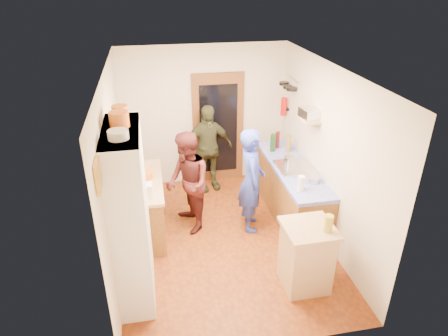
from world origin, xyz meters
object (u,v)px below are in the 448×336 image
object	(u,v)px
person_back	(208,148)
right_counter_base	(290,192)
hutch_body	(131,216)
island_base	(306,258)
person_hob	(254,181)
person_left	(189,182)

from	to	relation	value
person_back	right_counter_base	bearing A→B (deg)	-55.78
hutch_body	person_back	bearing A→B (deg)	61.93
island_base	person_hob	bearing A→B (deg)	103.72
right_counter_base	island_base	bearing A→B (deg)	-102.58
right_counter_base	person_left	size ratio (longest dim) A/B	1.36
right_counter_base	person_back	bearing A→B (deg)	136.61
person_left	island_base	bearing A→B (deg)	27.48
person_left	hutch_body	bearing A→B (deg)	-44.72
island_base	person_back	world-z (taller)	person_back
right_counter_base	person_hob	world-z (taller)	person_hob
right_counter_base	island_base	distance (m)	1.69
person_hob	person_left	xyz separation A→B (m)	(-0.97, 0.22, -0.03)
person_back	person_hob	bearing A→B (deg)	-82.98
right_counter_base	hutch_body	bearing A→B (deg)	-152.53
hutch_body	person_back	distance (m)	2.78
hutch_body	right_counter_base	xyz separation A→B (m)	(2.50, 1.30, -0.68)
hutch_body	person_hob	size ratio (longest dim) A/B	1.31
right_counter_base	person_back	size ratio (longest dim) A/B	1.35
right_counter_base	person_left	world-z (taller)	person_left
right_counter_base	island_base	size ratio (longest dim) A/B	2.56
hutch_body	island_base	xyz separation A→B (m)	(2.13, -0.35, -0.67)
person_hob	hutch_body	bearing A→B (deg)	127.84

